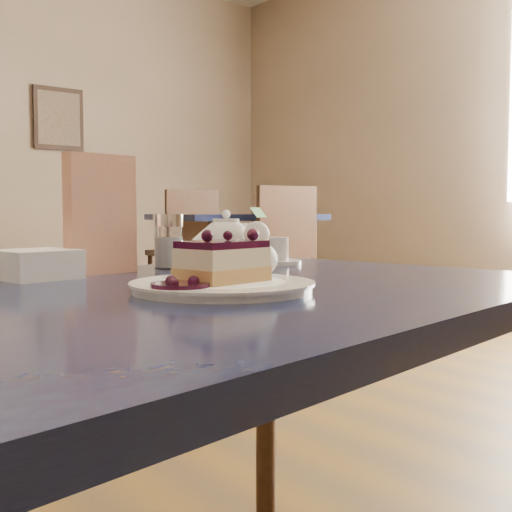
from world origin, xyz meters
TOP-DOWN VIEW (x-y plane):
  - main_table at (0.05, 0.09)m, footprint 1.18×0.88m
  - dessert_plate at (0.05, 0.05)m, footprint 0.23×0.23m
  - cheesecake_slice at (0.05, 0.05)m, footprint 0.12×0.09m
  - whipped_cream at (0.13, 0.07)m, footprint 0.06×0.06m
  - berry_sauce at (-0.02, 0.03)m, footprint 0.07×0.07m
  - tea_set at (0.35, 0.41)m, footprint 0.20×0.20m
  - menu_card at (0.03, 0.37)m, footprint 0.13×0.05m
  - sugar_shaker at (0.17, 0.38)m, footprint 0.05×0.05m
  - napkin_stack at (-0.08, 0.36)m, footprint 0.12×0.12m
  - bg_table_far_right at (2.21, 2.89)m, footprint 1.11×1.84m

SIDE VIEW (x-z plane):
  - bg_table_far_right at x=2.21m, z-range -0.54..0.68m
  - main_table at x=0.05m, z-range 0.27..0.94m
  - dessert_plate at x=0.05m, z-range 0.68..0.69m
  - berry_sauce at x=-0.02m, z-range 0.69..0.69m
  - napkin_stack at x=-0.08m, z-range 0.68..0.72m
  - whipped_cream at x=0.13m, z-range 0.69..0.74m
  - cheesecake_slice at x=0.05m, z-range 0.69..0.74m
  - tea_set at x=0.35m, z-range 0.67..0.76m
  - sugar_shaker at x=0.17m, z-range 0.68..0.78m
  - menu_card at x=0.03m, z-range 0.68..0.87m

